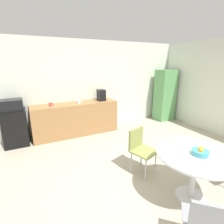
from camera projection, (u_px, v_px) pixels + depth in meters
ground_plane at (153, 181)px, 3.00m from camera, size 6.00×6.00×0.00m
wall_back at (91, 86)px, 5.22m from camera, size 6.00×0.10×2.60m
counter_block at (76, 119)px, 4.89m from camera, size 2.32×0.60×0.90m
mini_fridge at (15, 128)px, 4.24m from camera, size 0.54×0.54×0.89m
microwave at (12, 105)px, 4.08m from camera, size 0.48×0.38×0.26m
locker_cabinet at (165, 95)px, 6.05m from camera, size 0.60×0.50×1.74m
round_table at (195, 162)px, 2.49m from camera, size 1.11×1.11×0.74m
chair_olive at (140, 145)px, 3.17m from camera, size 0.53×0.53×0.83m
fruit_bowl at (200, 152)px, 2.41m from camera, size 0.23×0.23×0.11m
mug_white at (51, 104)px, 4.44m from camera, size 0.13×0.08×0.09m
mug_green at (79, 102)px, 4.70m from camera, size 0.13×0.08×0.09m
coffee_maker at (101, 95)px, 5.06m from camera, size 0.20×0.24×0.32m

